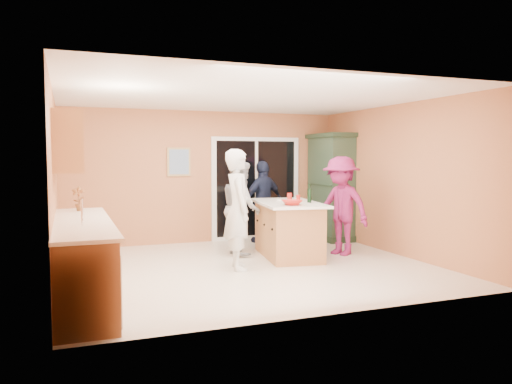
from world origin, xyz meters
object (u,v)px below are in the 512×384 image
object	(u,v)px
green_hutch	(331,188)
woman_grey	(241,207)
woman_magenta	(341,206)
kitchen_island	(288,231)
woman_navy	(263,202)
woman_white	(238,209)

from	to	relation	value
green_hutch	woman_grey	distance (m)	2.43
green_hutch	woman_magenta	distance (m)	1.67
kitchen_island	woman_navy	xyz separation A→B (m)	(0.14, 1.49, 0.37)
kitchen_island	green_hutch	xyz separation A→B (m)	(1.59, 1.36, 0.62)
kitchen_island	green_hutch	distance (m)	2.18
green_hutch	woman_navy	world-z (taller)	green_hutch
woman_white	woman_magenta	size ratio (longest dim) A/B	1.06
woman_grey	woman_magenta	world-z (taller)	woman_magenta
woman_white	woman_grey	bearing A→B (deg)	-11.89
kitchen_island	woman_grey	xyz separation A→B (m)	(-0.67, 0.51, 0.38)
kitchen_island	woman_magenta	xyz separation A→B (m)	(0.93, -0.16, 0.41)
kitchen_island	woman_grey	world-z (taller)	woman_grey
kitchen_island	woman_navy	world-z (taller)	woman_navy
woman_white	woman_navy	world-z (taller)	woman_white
kitchen_island	woman_white	size ratio (longest dim) A/B	1.05
green_hutch	kitchen_island	bearing A→B (deg)	-139.37
kitchen_island	woman_navy	bearing A→B (deg)	93.54
woman_grey	woman_navy	distance (m)	1.27
kitchen_island	woman_navy	distance (m)	1.54
woman_white	woman_grey	size ratio (longest dim) A/B	1.10
green_hutch	woman_navy	size ratio (longest dim) A/B	1.34
green_hutch	woman_grey	xyz separation A→B (m)	(-2.26, -0.86, -0.24)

